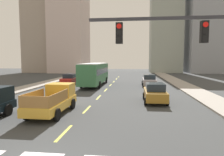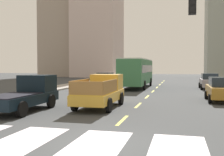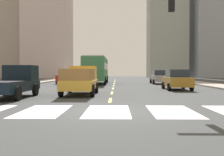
# 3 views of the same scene
# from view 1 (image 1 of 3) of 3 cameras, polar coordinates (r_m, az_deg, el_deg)

# --- Properties ---
(sidewalk_right) EXTENTS (2.88, 110.00, 0.15)m
(sidewalk_right) POSITION_cam_1_polar(r_m,az_deg,el_deg) (25.02, 23.17, -3.77)
(sidewalk_right) COLOR #9B938B
(sidewalk_right) RESTS_ON ground
(sidewalk_left) EXTENTS (2.88, 110.00, 0.15)m
(sidewalk_left) POSITION_cam_1_polar(r_m,az_deg,el_deg) (27.97, -24.64, -2.93)
(sidewalk_left) COLOR #9B938B
(sidewalk_left) RESTS_ON ground
(lane_dash_0) EXTENTS (0.16, 2.40, 0.01)m
(lane_dash_0) POSITION_cam_1_polar(r_m,az_deg,el_deg) (10.99, -13.57, -15.02)
(lane_dash_0) COLOR #D6D043
(lane_dash_0) RESTS_ON ground
(lane_dash_1) EXTENTS (0.16, 2.40, 0.01)m
(lane_dash_1) POSITION_cam_1_polar(r_m,az_deg,el_deg) (15.58, -7.19, -8.89)
(lane_dash_1) COLOR #D6D043
(lane_dash_1) RESTS_ON ground
(lane_dash_2) EXTENTS (0.16, 2.40, 0.01)m
(lane_dash_2) POSITION_cam_1_polar(r_m,az_deg,el_deg) (20.36, -3.85, -5.53)
(lane_dash_2) COLOR #D6D043
(lane_dash_2) RESTS_ON ground
(lane_dash_3) EXTENTS (0.16, 2.40, 0.01)m
(lane_dash_3) POSITION_cam_1_polar(r_m,az_deg,el_deg) (25.23, -1.81, -3.46)
(lane_dash_3) COLOR #D6D043
(lane_dash_3) RESTS_ON ground
(lane_dash_4) EXTENTS (0.16, 2.40, 0.01)m
(lane_dash_4) POSITION_cam_1_polar(r_m,az_deg,el_deg) (30.14, -0.44, -2.05)
(lane_dash_4) COLOR #D6D043
(lane_dash_4) RESTS_ON ground
(lane_dash_5) EXTENTS (0.16, 2.40, 0.01)m
(lane_dash_5) POSITION_cam_1_polar(r_m,az_deg,el_deg) (35.07, 0.54, -1.04)
(lane_dash_5) COLOR #D6D043
(lane_dash_5) RESTS_ON ground
(lane_dash_6) EXTENTS (0.16, 2.40, 0.01)m
(lane_dash_6) POSITION_cam_1_polar(r_m,az_deg,el_deg) (40.02, 1.29, -0.27)
(lane_dash_6) COLOR #D6D043
(lane_dash_6) RESTS_ON ground
(lane_dash_7) EXTENTS (0.16, 2.40, 0.01)m
(lane_dash_7) POSITION_cam_1_polar(r_m,az_deg,el_deg) (44.98, 1.86, 0.32)
(lane_dash_7) COLOR #D6D043
(lane_dash_7) RESTS_ON ground
(pickup_stakebed) EXTENTS (2.18, 5.20, 1.96)m
(pickup_stakebed) POSITION_cam_1_polar(r_m,az_deg,el_deg) (14.99, -16.15, -5.95)
(pickup_stakebed) COLOR gold
(pickup_stakebed) RESTS_ON ground
(city_bus) EXTENTS (2.72, 10.80, 3.32)m
(city_bus) POSITION_cam_1_polar(r_m,az_deg,el_deg) (29.50, -4.97, 1.58)
(city_bus) COLOR #356F46
(city_bus) RESTS_ON ground
(sedan_mid) EXTENTS (2.02, 4.40, 1.72)m
(sedan_mid) POSITION_cam_1_polar(r_m,az_deg,el_deg) (31.01, -11.88, -0.36)
(sedan_mid) COLOR red
(sedan_mid) RESTS_ON ground
(sedan_far) EXTENTS (2.02, 4.40, 1.72)m
(sedan_far) POSITION_cam_1_polar(r_m,az_deg,el_deg) (29.17, 10.61, -0.68)
(sedan_far) COLOR gray
(sedan_far) RESTS_ON ground
(sedan_near_right) EXTENTS (2.02, 4.40, 1.72)m
(sedan_near_right) POSITION_cam_1_polar(r_m,az_deg,el_deg) (18.32, 12.20, -4.11)
(sedan_near_right) COLOR #A16F22
(sedan_near_right) RESTS_ON ground
(block_mid_left) EXTENTS (9.31, 8.16, 29.11)m
(block_mid_left) POSITION_cam_1_polar(r_m,az_deg,el_deg) (65.30, 15.14, 14.46)
(block_mid_left) COLOR #959D91
(block_mid_left) RESTS_ON ground
(block_mid_right) EXTENTS (11.94, 11.78, 31.86)m
(block_mid_right) POSITION_cam_1_polar(r_m,az_deg,el_deg) (68.29, 25.83, 14.88)
(block_mid_right) COLOR #8F929A
(block_mid_right) RESTS_ON ground
(block_low_left) EXTENTS (9.61, 8.39, 27.99)m
(block_low_left) POSITION_cam_1_polar(r_m,az_deg,el_deg) (67.78, -19.49, 13.51)
(block_low_left) COLOR #9F8F81
(block_low_left) RESTS_ON ground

